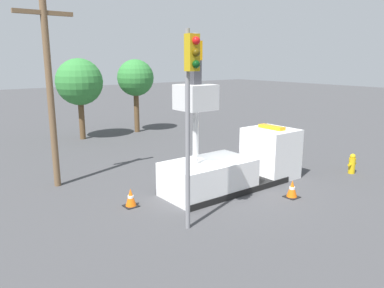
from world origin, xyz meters
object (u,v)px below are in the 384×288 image
(worker, at_px, (196,59))
(fire_hydrant, at_px, (352,164))
(bucket_truck, at_px, (235,164))
(traffic_light_pole, at_px, (190,93))
(traffic_cone_curbside, at_px, (292,189))
(tree_left_bg, at_px, (136,79))
(traffic_cone_rear, at_px, (131,198))
(tree_right_bg, at_px, (79,82))
(utility_pole, at_px, (50,88))

(worker, relative_size, fire_hydrant, 1.90)
(bucket_truck, distance_m, fire_hydrant, 5.81)
(traffic_light_pole, relative_size, traffic_cone_curbside, 8.84)
(traffic_cone_curbside, bearing_deg, tree_left_bg, 82.99)
(traffic_light_pole, bearing_deg, traffic_cone_rear, 101.36)
(fire_hydrant, bearing_deg, bucket_truck, 159.92)
(bucket_truck, relative_size, fire_hydrant, 6.76)
(traffic_light_pole, height_order, fire_hydrant, traffic_light_pole)
(fire_hydrant, bearing_deg, traffic_light_pole, -179.34)
(traffic_cone_curbside, relative_size, tree_right_bg, 0.13)
(traffic_cone_curbside, bearing_deg, traffic_cone_rear, 151.01)
(bucket_truck, height_order, worker, worker)
(fire_hydrant, bearing_deg, utility_pole, 149.97)
(bucket_truck, height_order, tree_right_bg, tree_right_bg)
(tree_right_bg, height_order, utility_pole, utility_pole)
(bucket_truck, relative_size, utility_pole, 0.84)
(traffic_cone_rear, relative_size, tree_left_bg, 0.13)
(traffic_light_pole, xyz_separation_m, traffic_cone_rear, (-0.55, 2.75, -3.85))
(bucket_truck, distance_m, traffic_light_pole, 5.46)
(worker, bearing_deg, tree_left_bg, 69.78)
(traffic_cone_curbside, bearing_deg, tree_right_bg, 98.28)
(traffic_cone_rear, bearing_deg, traffic_cone_curbside, -28.99)
(fire_hydrant, relative_size, utility_pole, 0.12)
(traffic_light_pole, height_order, utility_pole, utility_pole)
(worker, distance_m, utility_pole, 5.91)
(worker, bearing_deg, traffic_cone_curbside, -38.19)
(traffic_cone_rear, bearing_deg, traffic_light_pole, -78.64)
(worker, relative_size, traffic_cone_rear, 2.65)
(traffic_light_pole, xyz_separation_m, traffic_cone_curbside, (4.69, -0.15, -3.85))
(fire_hydrant, bearing_deg, tree_right_bg, 114.76)
(bucket_truck, bearing_deg, worker, 180.00)
(traffic_cone_rear, distance_m, tree_left_bg, 14.47)
(bucket_truck, distance_m, tree_right_bg, 13.13)
(traffic_light_pole, relative_size, tree_right_bg, 1.15)
(bucket_truck, height_order, utility_pole, utility_pole)
(traffic_cone_rear, distance_m, utility_pole, 5.47)
(bucket_truck, distance_m, traffic_cone_rear, 4.52)
(traffic_light_pole, xyz_separation_m, fire_hydrant, (9.32, 0.11, -3.72))
(traffic_cone_curbside, xyz_separation_m, utility_pole, (-6.56, 6.73, 3.69))
(worker, height_order, utility_pole, utility_pole)
(traffic_light_pole, bearing_deg, traffic_cone_curbside, -1.88)
(worker, height_order, traffic_cone_rear, worker)
(tree_right_bg, bearing_deg, worker, -93.02)
(traffic_cone_rear, height_order, utility_pole, utility_pole)
(bucket_truck, xyz_separation_m, utility_pole, (-5.75, 4.48, 3.06))
(traffic_light_pole, height_order, tree_left_bg, traffic_light_pole)
(worker, xyz_separation_m, traffic_cone_curbside, (2.86, -2.25, -4.77))
(bucket_truck, relative_size, traffic_light_pole, 1.05)
(traffic_cone_curbside, relative_size, tree_left_bg, 0.13)
(traffic_cone_rear, relative_size, traffic_cone_curbside, 0.99)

